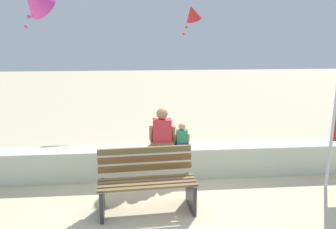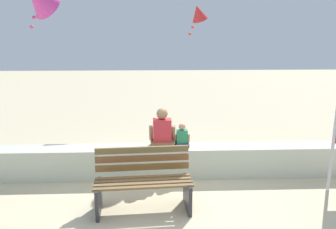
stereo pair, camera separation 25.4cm
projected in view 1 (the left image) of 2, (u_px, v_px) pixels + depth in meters
ground_plane at (168, 198)px, 5.23m from camera, size 40.00×40.00×0.00m
seawall_ledge at (164, 161)px, 6.01m from camera, size 6.82×0.46×0.55m
park_bench at (147, 183)px, 4.82m from camera, size 1.45×0.70×0.88m
person_adult at (162, 132)px, 5.88m from camera, size 0.47×0.34×0.71m
person_child at (182, 137)px, 5.94m from camera, size 0.28×0.21×0.43m
kite_red at (192, 13)px, 8.68m from camera, size 0.69×0.67×0.84m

